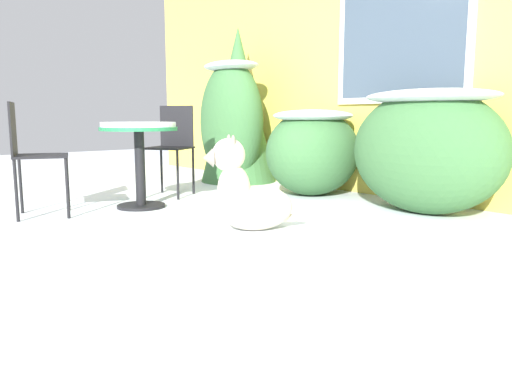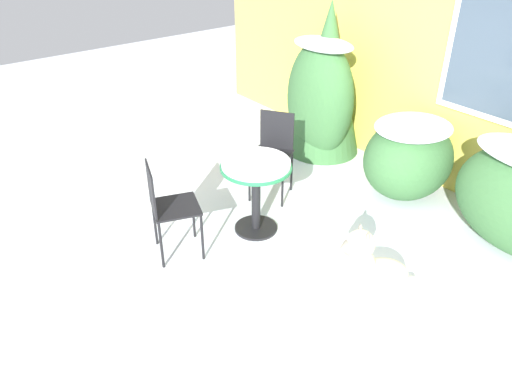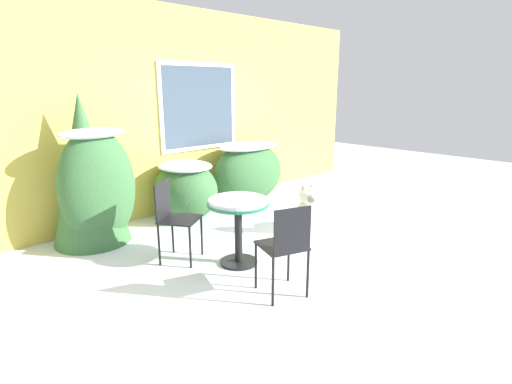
# 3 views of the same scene
# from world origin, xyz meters

# --- Properties ---
(ground_plane) EXTENTS (16.00, 16.00, 0.00)m
(ground_plane) POSITION_xyz_m (0.00, 0.00, 0.00)
(ground_plane) COLOR silver
(house_wall) EXTENTS (8.00, 0.10, 2.98)m
(house_wall) POSITION_xyz_m (0.02, 2.20, 1.50)
(house_wall) COLOR #DBC14C
(house_wall) RESTS_ON ground_plane
(shrub_left) EXTENTS (0.91, 0.61, 1.41)m
(shrub_left) POSITION_xyz_m (-1.61, 1.64, 0.74)
(shrub_left) COLOR #386638
(shrub_left) RESTS_ON ground_plane
(shrub_middle) EXTENTS (0.85, 0.98, 0.84)m
(shrub_middle) POSITION_xyz_m (-0.34, 1.69, 0.46)
(shrub_middle) COLOR #386638
(shrub_middle) RESTS_ON ground_plane
(shrub_right) EXTENTS (1.32, 0.79, 0.99)m
(shrub_right) POSITION_xyz_m (0.91, 1.69, 0.53)
(shrub_right) COLOR #386638
(shrub_right) RESTS_ON ground_plane
(evergreen_bush) EXTENTS (0.90, 0.90, 1.81)m
(evergreen_bush) POSITION_xyz_m (-1.67, 1.79, 0.91)
(evergreen_bush) COLOR #386638
(evergreen_bush) RESTS_ON ground_plane
(patio_table) EXTENTS (0.65, 0.65, 0.73)m
(patio_table) POSITION_xyz_m (-0.80, 0.05, 0.57)
(patio_table) COLOR black
(patio_table) RESTS_ON ground_plane
(patio_chair_near_table) EXTENTS (0.54, 0.54, 0.88)m
(patio_chair_near_table) POSITION_xyz_m (-1.23, 0.62, 0.51)
(patio_chair_near_table) COLOR black
(patio_chair_near_table) RESTS_ON ground_plane
(patio_chair_far_side) EXTENTS (0.50, 0.50, 0.88)m
(patio_chair_far_side) POSITION_xyz_m (-0.97, -0.77, 0.51)
(patio_chair_far_side) COLOR black
(patio_chair_far_side) RESTS_ON ground_plane
(dog) EXTENTS (0.50, 0.71, 0.66)m
(dog) POSITION_xyz_m (0.47, 0.20, 0.24)
(dog) COLOR beige
(dog) RESTS_ON ground_plane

